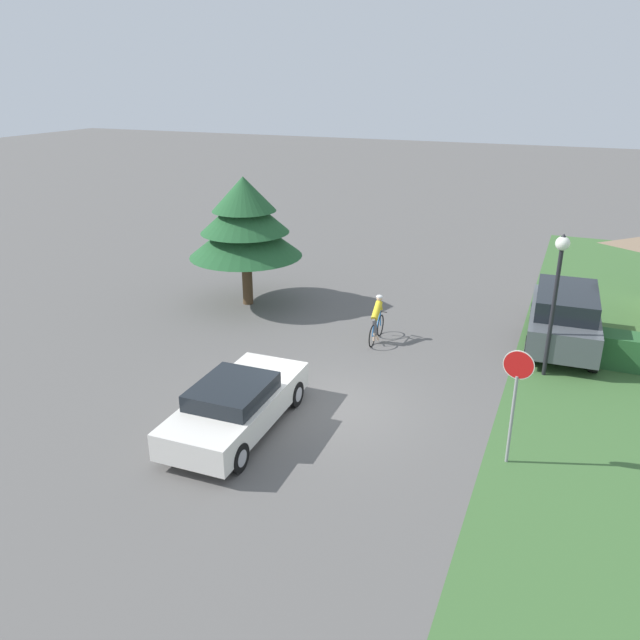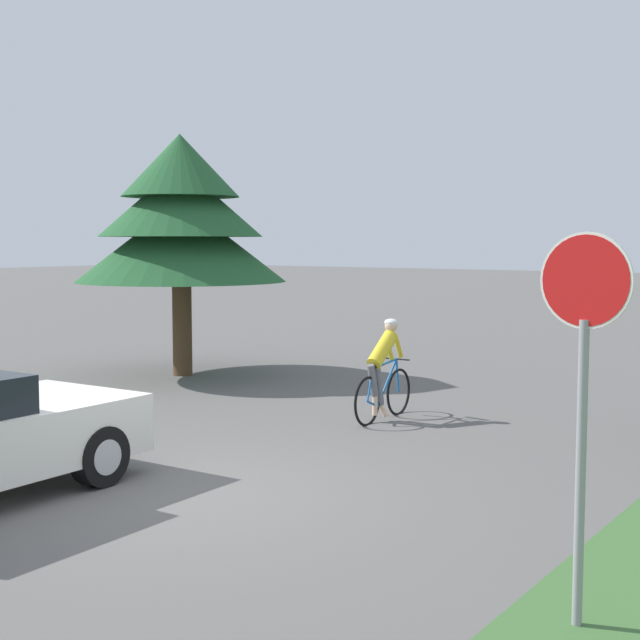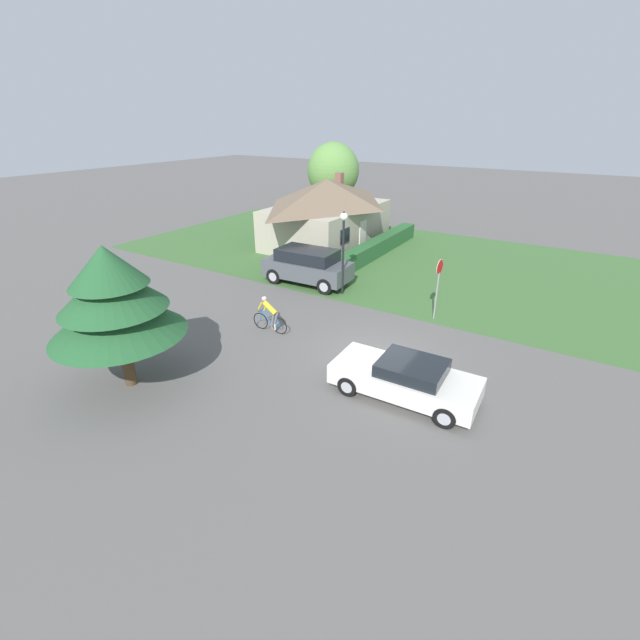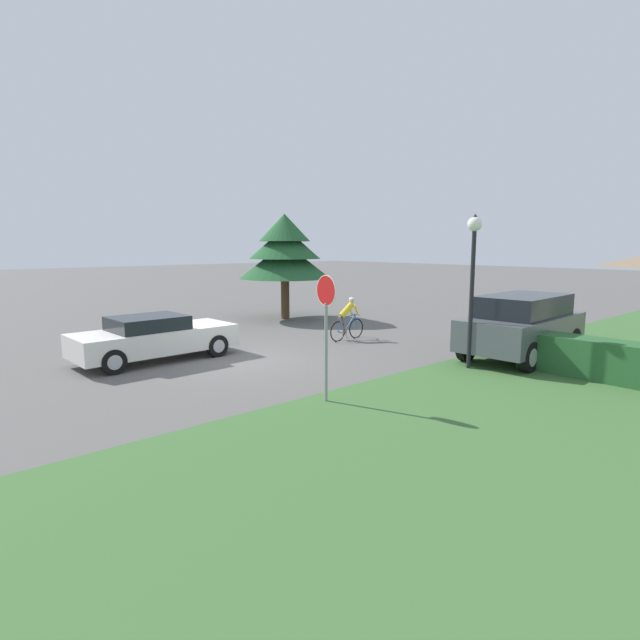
{
  "view_description": "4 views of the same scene",
  "coord_description": "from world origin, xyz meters",
  "px_view_note": "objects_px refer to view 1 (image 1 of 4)",
  "views": [
    {
      "loc": [
        5.21,
        -13.15,
        8.03
      ],
      "look_at": [
        -1.54,
        2.96,
        1.15
      ],
      "focal_mm": 35.0,
      "sensor_mm": 36.0,
      "label": 1
    },
    {
      "loc": [
        6.45,
        -6.58,
        2.65
      ],
      "look_at": [
        -0.06,
        2.71,
        1.64
      ],
      "focal_mm": 50.0,
      "sensor_mm": 36.0,
      "label": 2
    },
    {
      "loc": [
        -12.69,
        -5.51,
        8.03
      ],
      "look_at": [
        -1.0,
        1.8,
        1.51
      ],
      "focal_mm": 24.0,
      "sensor_mm": 36.0,
      "label": 3
    },
    {
      "loc": [
        12.14,
        -7.67,
        3.31
      ],
      "look_at": [
        0.49,
        2.7,
        0.99
      ],
      "focal_mm": 28.0,
      "sensor_mm": 36.0,
      "label": 4
    }
  ],
  "objects_px": {
    "stop_sign": "(516,386)",
    "street_lamp": "(558,275)",
    "cyclist": "(377,320)",
    "conifer_tall_near": "(245,223)",
    "parked_suv_right": "(564,317)",
    "sedan_left_lane": "(237,405)"
  },
  "relations": [
    {
      "from": "sedan_left_lane",
      "to": "street_lamp",
      "type": "xyz_separation_m",
      "value": [
        6.63,
        5.98,
        2.35
      ]
    },
    {
      "from": "street_lamp",
      "to": "conifer_tall_near",
      "type": "distance_m",
      "value": 10.95
    },
    {
      "from": "sedan_left_lane",
      "to": "cyclist",
      "type": "xyz_separation_m",
      "value": [
        1.42,
        6.48,
        0.05
      ]
    },
    {
      "from": "cyclist",
      "to": "parked_suv_right",
      "type": "height_order",
      "value": "parked_suv_right"
    },
    {
      "from": "parked_suv_right",
      "to": "street_lamp",
      "type": "height_order",
      "value": "street_lamp"
    },
    {
      "from": "conifer_tall_near",
      "to": "cyclist",
      "type": "bearing_deg",
      "value": -15.4
    },
    {
      "from": "cyclist",
      "to": "stop_sign",
      "type": "relative_size",
      "value": 0.62
    },
    {
      "from": "cyclist",
      "to": "stop_sign",
      "type": "bearing_deg",
      "value": -140.4
    },
    {
      "from": "parked_suv_right",
      "to": "stop_sign",
      "type": "distance_m",
      "value": 7.27
    },
    {
      "from": "sedan_left_lane",
      "to": "conifer_tall_near",
      "type": "relative_size",
      "value": 0.97
    },
    {
      "from": "conifer_tall_near",
      "to": "stop_sign",
      "type": "bearing_deg",
      "value": -33.72
    },
    {
      "from": "parked_suv_right",
      "to": "cyclist",
      "type": "bearing_deg",
      "value": 105.66
    },
    {
      "from": "cyclist",
      "to": "conifer_tall_near",
      "type": "relative_size",
      "value": 0.36
    },
    {
      "from": "street_lamp",
      "to": "parked_suv_right",
      "type": "bearing_deg",
      "value": 82.05
    },
    {
      "from": "sedan_left_lane",
      "to": "stop_sign",
      "type": "bearing_deg",
      "value": -81.33
    },
    {
      "from": "street_lamp",
      "to": "cyclist",
      "type": "bearing_deg",
      "value": 174.61
    },
    {
      "from": "cyclist",
      "to": "conifer_tall_near",
      "type": "height_order",
      "value": "conifer_tall_near"
    },
    {
      "from": "cyclist",
      "to": "street_lamp",
      "type": "height_order",
      "value": "street_lamp"
    },
    {
      "from": "cyclist",
      "to": "street_lamp",
      "type": "relative_size",
      "value": 0.41
    },
    {
      "from": "sedan_left_lane",
      "to": "conifer_tall_near",
      "type": "xyz_separation_m",
      "value": [
        -4.13,
        8.0,
        2.41
      ]
    },
    {
      "from": "conifer_tall_near",
      "to": "parked_suv_right",
      "type": "bearing_deg",
      "value": 1.42
    },
    {
      "from": "stop_sign",
      "to": "street_lamp",
      "type": "distance_m",
      "value": 5.02
    }
  ]
}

